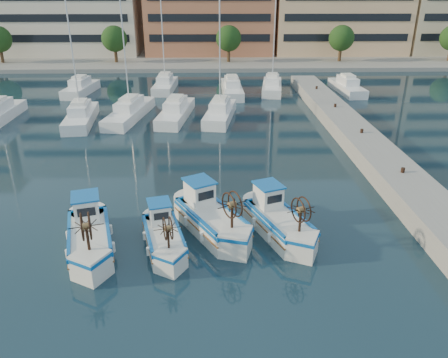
% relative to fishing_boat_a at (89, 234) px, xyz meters
% --- Properties ---
extents(ground, '(300.00, 300.00, 0.00)m').
position_rel_fishing_boat_a_xyz_m(ground, '(4.74, 0.23, -0.83)').
color(ground, '#193243').
rests_on(ground, ground).
extents(quay, '(3.00, 60.00, 1.20)m').
position_rel_fishing_boat_a_xyz_m(quay, '(17.74, 8.23, -0.23)').
color(quay, gray).
rests_on(quay, ground).
extents(yacht_marina, '(39.13, 22.00, 11.50)m').
position_rel_fishing_boat_a_xyz_m(yacht_marina, '(2.17, 28.15, -0.30)').
color(yacht_marina, white).
rests_on(yacht_marina, ground).
extents(fishing_boat_a, '(3.13, 4.95, 3.00)m').
position_rel_fishing_boat_a_xyz_m(fishing_boat_a, '(0.00, 0.00, 0.00)').
color(fishing_boat_a, silver).
rests_on(fishing_boat_a, ground).
extents(fishing_boat_b, '(2.58, 4.20, 2.54)m').
position_rel_fishing_boat_a_xyz_m(fishing_boat_b, '(3.55, 0.05, -0.13)').
color(fishing_boat_b, silver).
rests_on(fishing_boat_b, ground).
extents(fishing_boat_c, '(4.08, 5.14, 3.11)m').
position_rel_fishing_boat_a_xyz_m(fishing_boat_c, '(5.84, 1.55, 0.03)').
color(fishing_boat_c, silver).
rests_on(fishing_boat_c, ground).
extents(fishing_boat_d, '(3.43, 4.88, 2.94)m').
position_rel_fishing_boat_a_xyz_m(fishing_boat_d, '(9.30, 1.23, -0.02)').
color(fishing_boat_d, silver).
rests_on(fishing_boat_d, ground).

